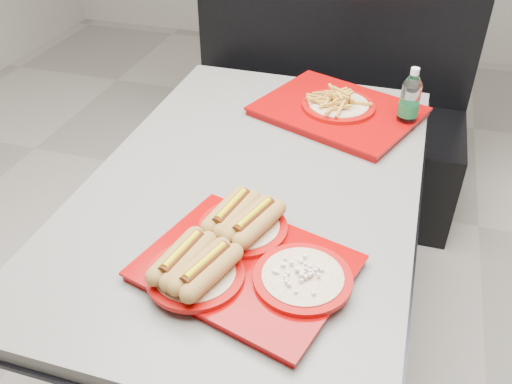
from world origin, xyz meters
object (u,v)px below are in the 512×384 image
(tray_near, at_px, (240,257))
(tray_far, at_px, (338,107))
(booth_bench, at_px, (321,113))
(water_bottle, at_px, (409,103))
(diner_table, at_px, (255,224))

(tray_near, distance_m, tray_far, 0.80)
(booth_bench, xyz_separation_m, tray_far, (0.16, -0.65, 0.38))
(booth_bench, xyz_separation_m, water_bottle, (0.38, -0.67, 0.44))
(tray_far, distance_m, water_bottle, 0.23)
(tray_near, bearing_deg, tray_far, 83.76)
(booth_bench, bearing_deg, diner_table, -90.00)
(diner_table, height_order, tray_near, tray_near)
(booth_bench, distance_m, tray_near, 1.50)
(diner_table, relative_size, water_bottle, 6.93)
(diner_table, bearing_deg, booth_bench, 90.00)
(booth_bench, relative_size, tray_near, 2.59)
(tray_far, relative_size, water_bottle, 2.97)
(tray_far, xyz_separation_m, water_bottle, (0.22, -0.02, 0.06))
(booth_bench, height_order, tray_near, booth_bench)
(booth_bench, height_order, water_bottle, booth_bench)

